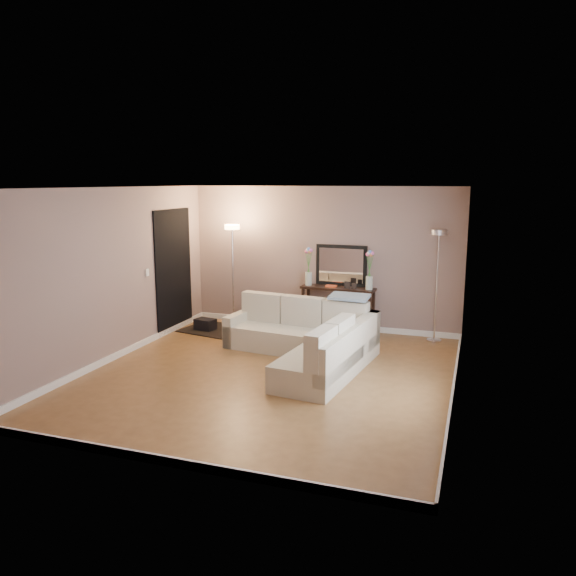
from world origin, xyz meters
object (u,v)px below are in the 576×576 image
(sectional_sofa, at_px, (309,340))
(floor_lamp_unlit, at_px, (438,263))
(console_table, at_px, (333,306))
(floor_lamp_lit, at_px, (233,255))

(sectional_sofa, height_order, floor_lamp_unlit, floor_lamp_unlit)
(sectional_sofa, distance_m, console_table, 1.74)
(floor_lamp_unlit, bearing_deg, console_table, 177.63)
(floor_lamp_lit, xyz_separation_m, floor_lamp_unlit, (3.63, 0.22, -0.01))
(console_table, bearing_deg, sectional_sofa, -87.85)
(console_table, relative_size, floor_lamp_lit, 0.71)
(sectional_sofa, height_order, floor_lamp_lit, floor_lamp_lit)
(console_table, xyz_separation_m, floor_lamp_lit, (-1.84, -0.29, 0.89))
(sectional_sofa, distance_m, floor_lamp_lit, 2.60)
(sectional_sofa, relative_size, console_table, 1.90)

